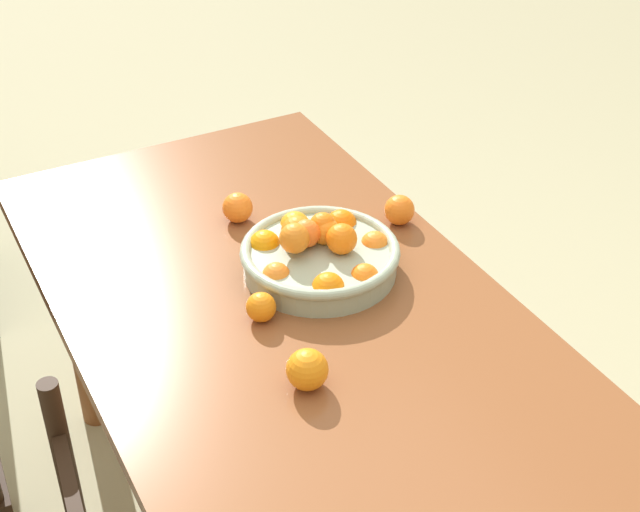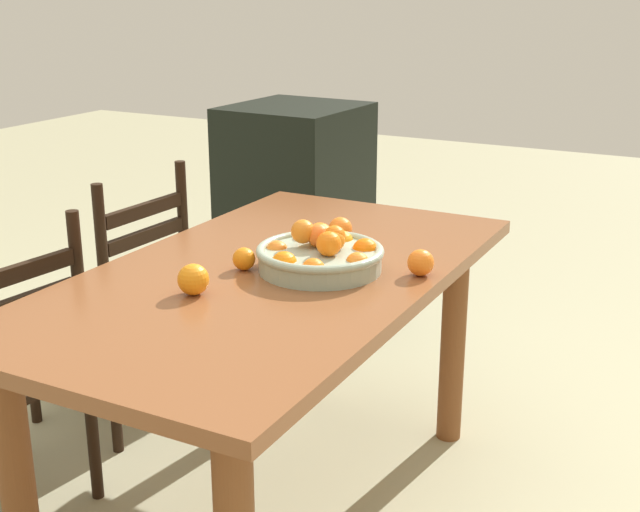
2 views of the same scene
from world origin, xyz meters
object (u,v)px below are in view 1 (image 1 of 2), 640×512
orange_loose_1 (261,307)px  orange_loose_2 (399,210)px  fruit_bowl (319,253)px  dining_table (285,347)px  orange_loose_0 (307,369)px  orange_loose_3 (238,208)px

orange_loose_1 → orange_loose_2: bearing=-67.8°
orange_loose_2 → fruit_bowl: bearing=107.8°
fruit_bowl → orange_loose_2: fruit_bowl is taller
dining_table → orange_loose_0: bearing=163.6°
dining_table → orange_loose_0: size_ratio=19.88×
orange_loose_2 → orange_loose_3: size_ratio=1.00×
orange_loose_3 → dining_table: bearing=172.7°
dining_table → orange_loose_1: 0.17m
dining_table → orange_loose_2: size_ratio=22.12×
dining_table → orange_loose_1: (-0.03, 0.06, 0.15)m
dining_table → orange_loose_3: (0.33, -0.04, 0.16)m
fruit_bowl → orange_loose_1: bearing=117.9°
orange_loose_1 → orange_loose_3: orange_loose_3 is taller
fruit_bowl → orange_loose_0: size_ratio=4.36×
fruit_bowl → orange_loose_2: (0.08, -0.25, -0.01)m
orange_loose_3 → orange_loose_0: bearing=168.7°
dining_table → orange_loose_3: orange_loose_3 is taller
orange_loose_0 → fruit_bowl: bearing=-31.1°
orange_loose_3 → orange_loose_1: bearing=163.4°
dining_table → orange_loose_0: 0.30m
orange_loose_1 → orange_loose_3: (0.36, -0.11, 0.00)m
orange_loose_0 → orange_loose_2: 0.59m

